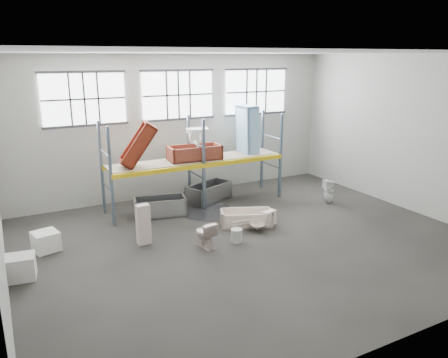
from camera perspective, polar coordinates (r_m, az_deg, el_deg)
floor at (r=12.21m, az=3.32°, el=-8.26°), size 12.00×10.00×0.10m
ceiling at (r=11.16m, az=3.75°, el=16.42°), size 12.00×10.00×0.10m
wall_back at (r=15.88m, az=-6.03°, el=6.91°), size 12.00×0.10×5.00m
wall_front at (r=7.72m, az=23.37°, el=-3.79°), size 12.00×0.10×5.00m
wall_right at (r=15.40m, az=23.24°, el=5.45°), size 0.10×10.00×5.00m
window_left at (r=14.76m, az=-17.76°, el=9.90°), size 2.60×0.04×1.60m
window_mid at (r=15.64m, az=-6.00°, el=10.84°), size 2.60×0.04×1.60m
window_right at (r=17.09m, az=4.19°, el=11.29°), size 2.60×0.04×1.60m
rack_upright_la at (r=13.19m, az=-14.52°, el=0.23°), size 0.08×0.08×3.00m
rack_upright_lb at (r=14.32m, az=-15.67°, el=1.36°), size 0.08×0.08×3.00m
rack_upright_ma at (r=14.13m, az=-2.65°, el=1.75°), size 0.08×0.08×3.00m
rack_upright_mb at (r=15.20m, az=-4.58°, el=2.71°), size 0.08×0.08×3.00m
rack_upright_ra at (r=15.61m, az=7.37°, el=2.98°), size 0.08×0.08×3.00m
rack_upright_rb at (r=16.58m, az=5.00°, el=3.80°), size 0.08×0.08×3.00m
rack_beam_front at (r=14.13m, az=-2.65°, el=1.75°), size 6.00×0.10×0.14m
rack_beam_back at (r=15.20m, az=-4.58°, el=2.71°), size 6.00×0.10×0.14m
shelf_deck at (r=14.65m, az=-3.66°, el=2.55°), size 5.90×1.10×0.03m
wet_patch at (r=14.40m, az=-2.23°, el=-4.22°), size 1.80×1.80×0.00m
bathtub_beige at (r=13.19m, az=2.92°, el=-5.09°), size 1.69×1.25×0.45m
cistern_spare at (r=13.10m, az=5.89°, el=-5.05°), size 0.50×0.33×0.43m
sink_in_tub at (r=12.77m, az=4.36°, el=-6.15°), size 0.52×0.52×0.16m
toilet_beige at (r=11.69m, az=-2.49°, el=-7.19°), size 0.49×0.75×0.72m
cistern_tall at (r=11.99m, az=-10.47°, el=-5.84°), size 0.36×0.24×1.11m
toilet_white at (r=15.53m, az=13.55°, el=-1.54°), size 0.46×0.46×0.83m
steel_tub_left at (r=14.07m, az=-8.33°, el=-3.59°), size 1.74×1.09×0.59m
steel_tub_right at (r=15.36m, az=-1.98°, el=-1.73°), size 1.83×1.36×0.61m
rust_tub_flat at (r=14.53m, az=-3.85°, el=3.42°), size 1.78×0.93×0.49m
rust_tub_tilted at (r=13.67m, az=-11.11°, el=4.40°), size 1.31×0.92×1.45m
sink_on_shelf at (r=14.20m, az=-3.45°, el=4.27°), size 0.76×0.61×0.64m
blue_tub_upright at (r=15.53m, az=3.08°, el=6.39°), size 0.58×0.83×1.73m
bucket at (r=12.06m, az=1.64°, el=-7.36°), size 0.38×0.38×0.37m
carton_near at (r=11.15m, az=-25.03°, el=-10.40°), size 0.72×0.64×0.56m
carton_far at (r=12.43m, az=-22.21°, el=-7.51°), size 0.73×0.73×0.51m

